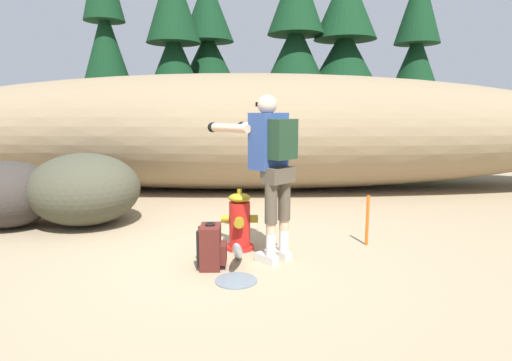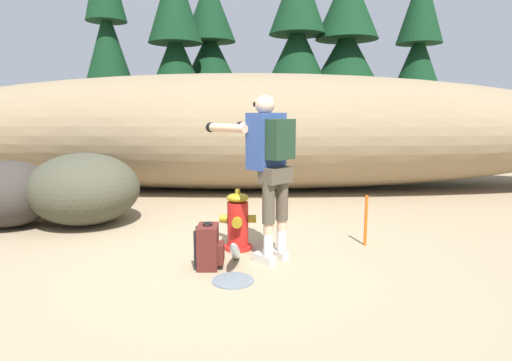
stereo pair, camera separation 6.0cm
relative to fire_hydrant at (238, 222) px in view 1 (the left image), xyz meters
The scene contains 15 objects.
ground_plane 0.42m from the fire_hydrant, 111.22° to the right, with size 56.00×56.00×0.04m, color #998466.
dirt_embankment 3.99m from the fire_hydrant, 91.29° to the left, with size 15.16×3.20×2.29m, color #897556.
fire_hydrant is the anchor object (origin of this frame).
hydrant_water_jet 0.65m from the fire_hydrant, 90.00° to the right, with size 0.40×0.99×0.50m.
utility_worker 0.92m from the fire_hydrant, 45.34° to the right, with size 0.96×0.96×1.74m.
spare_backpack 0.64m from the fire_hydrant, 114.83° to the right, with size 0.29×0.30×0.47m.
boulder_large 2.46m from the fire_hydrant, 153.52° to the left, with size 1.55×1.48×1.00m, color #414130.
boulder_mid 3.31m from the fire_hydrant, 163.25° to the left, with size 1.19×1.17×0.91m, color #352F2A.
pine_tree_far_left 10.27m from the fire_hydrant, 116.82° to the left, with size 1.88×1.88×6.82m.
pine_tree_left 9.88m from the fire_hydrant, 104.71° to the left, with size 2.62×2.62×6.24m.
pine_tree_center 10.92m from the fire_hydrant, 97.96° to the left, with size 2.70×2.70×6.11m.
pine_tree_right 9.27m from the fire_hydrant, 80.88° to the left, with size 2.65×2.65×6.10m.
pine_tree_far_right 9.83m from the fire_hydrant, 71.80° to the left, with size 2.97×2.97×5.89m.
pine_tree_ridge_end 10.57m from the fire_hydrant, 59.83° to the left, with size 2.12×2.12×5.88m.
survey_stake 1.51m from the fire_hydrant, ahead, with size 0.04×0.04×0.60m, color #E55914.
Camera 1 is at (0.27, -4.46, 1.59)m, focal length 29.74 mm.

